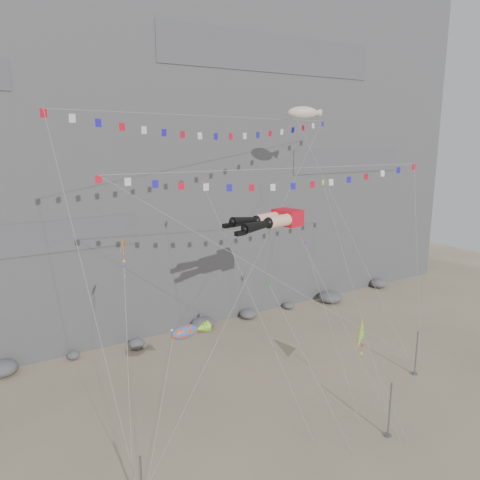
{
  "coord_description": "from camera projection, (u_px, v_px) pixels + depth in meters",
  "views": [
    {
      "loc": [
        -22.02,
        -26.87,
        20.99
      ],
      "look_at": [
        -0.03,
        9.0,
        11.7
      ],
      "focal_mm": 35.0,
      "sensor_mm": 36.0,
      "label": 1
    }
  ],
  "objects": [
    {
      "name": "cliff",
      "position": [
        146.0,
        105.0,
        59.38
      ],
      "size": [
        80.0,
        28.0,
        50.0
      ],
      "primitive_type": "cube",
      "color": "slate",
      "rests_on": "ground"
    },
    {
      "name": "flag_banner_upper",
      "position": [
        223.0,
        117.0,
        40.21
      ],
      "size": [
        30.6,
        17.84,
        29.32
      ],
      "color": "red",
      "rests_on": "ground"
    },
    {
      "name": "blimp_windsock",
      "position": [
        303.0,
        113.0,
        45.46
      ],
      "size": [
        7.23,
        12.24,
        26.18
      ],
      "color": "beige",
      "rests_on": "ground"
    },
    {
      "name": "small_kite_c",
      "position": [
        270.0,
        286.0,
        37.48
      ],
      "size": [
        1.02,
        10.48,
        13.66
      ],
      "color": "green",
      "rests_on": "ground"
    },
    {
      "name": "delta_kite",
      "position": [
        363.0,
        335.0,
        36.75
      ],
      "size": [
        2.44,
        6.54,
        8.22
      ],
      "color": "yellow",
      "rests_on": "ground"
    },
    {
      "name": "small_kite_a",
      "position": [
        203.0,
        184.0,
        38.74
      ],
      "size": [
        2.62,
        13.64,
        21.75
      ],
      "color": "#D75712",
      "rests_on": "ground"
    },
    {
      "name": "talus_boulders",
      "position": [
        203.0,
        324.0,
        52.16
      ],
      "size": [
        60.0,
        3.0,
        1.2
      ],
      "primitive_type": null,
      "color": "slate",
      "rests_on": "ground"
    },
    {
      "name": "fish_windsock",
      "position": [
        185.0,
        332.0,
        32.23
      ],
      "size": [
        7.12,
        6.08,
        10.8
      ],
      "color": "#E5450B",
      "rests_on": "ground"
    },
    {
      "name": "anchor_pole_center",
      "position": [
        390.0,
        410.0,
        33.08
      ],
      "size": [
        0.12,
        0.12,
        4.2
      ],
      "primitive_type": "cylinder",
      "color": "slate",
      "rests_on": "ground"
    },
    {
      "name": "flag_banner_lower",
      "position": [
        284.0,
        169.0,
        37.72
      ],
      "size": [
        29.13,
        6.09,
        23.05
      ],
      "color": "red",
      "rests_on": "ground"
    },
    {
      "name": "harlequin_kite",
      "position": [
        123.0,
        246.0,
        32.14
      ],
      "size": [
        3.55,
        8.54,
        15.85
      ],
      "color": "red",
      "rests_on": "ground"
    },
    {
      "name": "legs_kite",
      "position": [
        271.0,
        220.0,
        39.29
      ],
      "size": [
        8.01,
        14.67,
        19.34
      ],
      "rotation": [
        0.0,
        0.0,
        0.22
      ],
      "color": "red",
      "rests_on": "ground"
    },
    {
      "name": "anchor_pole_right",
      "position": [
        416.0,
        353.0,
        41.83
      ],
      "size": [
        0.12,
        0.12,
        4.16
      ],
      "primitive_type": "cylinder",
      "color": "slate",
      "rests_on": "ground"
    },
    {
      "name": "small_kite_d",
      "position": [
        324.0,
        187.0,
        47.32
      ],
      "size": [
        6.9,
        16.25,
        23.53
      ],
      "color": "#FAF815",
      "rests_on": "ground"
    },
    {
      "name": "small_kite_b",
      "position": [
        306.0,
        246.0,
        42.59
      ],
      "size": [
        3.56,
        11.14,
        15.73
      ],
      "color": "purple",
      "rests_on": "ground"
    },
    {
      "name": "ground",
      "position": [
        298.0,
        400.0,
        38.13
      ],
      "size": [
        120.0,
        120.0,
        0.0
      ],
      "primitive_type": "plane",
      "color": "tan",
      "rests_on": "ground"
    }
  ]
}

